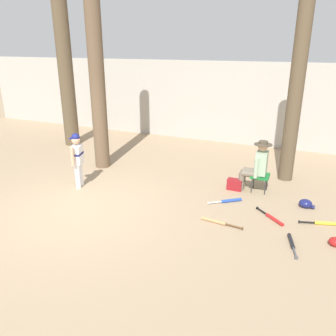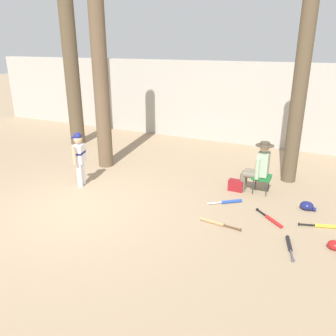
# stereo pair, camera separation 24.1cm
# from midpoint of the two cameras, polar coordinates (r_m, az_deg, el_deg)

# --- Properties ---
(ground_plane) EXTENTS (60.00, 60.00, 0.00)m
(ground_plane) POSITION_cam_midpoint_polar(r_m,az_deg,el_deg) (7.29, -15.65, -6.91)
(ground_plane) COLOR #9E8466
(concrete_back_wall) EXTENTS (18.00, 0.36, 2.68)m
(concrete_back_wall) POSITION_cam_midpoint_polar(r_m,az_deg,el_deg) (12.30, 3.14, 11.24)
(concrete_back_wall) COLOR #ADA89E
(concrete_back_wall) RESTS_ON ground
(tree_near_player) EXTENTS (0.56, 0.56, 5.86)m
(tree_near_player) POSITION_cam_midpoint_polar(r_m,az_deg,el_deg) (9.19, -12.66, 16.06)
(tree_near_player) COLOR brown
(tree_near_player) RESTS_ON ground
(tree_behind_spectator) EXTENTS (0.56, 0.56, 4.59)m
(tree_behind_spectator) POSITION_cam_midpoint_polar(r_m,az_deg,el_deg) (8.59, 19.63, 10.80)
(tree_behind_spectator) COLOR brown
(tree_behind_spectator) RESTS_ON ground
(young_ballplayer) EXTENTS (0.43, 0.56, 1.31)m
(young_ballplayer) POSITION_cam_midpoint_polar(r_m,az_deg,el_deg) (8.24, -15.72, 1.83)
(young_ballplayer) COLOR white
(young_ballplayer) RESTS_ON ground
(folding_stool) EXTENTS (0.41, 0.41, 0.41)m
(folding_stool) POSITION_cam_midpoint_polar(r_m,az_deg,el_deg) (8.03, 14.28, -1.40)
(folding_stool) COLOR #196B2D
(folding_stool) RESTS_ON ground
(seated_spectator) EXTENTS (0.67, 0.53, 1.20)m
(seated_spectator) POSITION_cam_midpoint_polar(r_m,az_deg,el_deg) (7.94, 13.75, 0.55)
(seated_spectator) COLOR #6B6051
(seated_spectator) RESTS_ON ground
(handbag_beside_stool) EXTENTS (0.34, 0.18, 0.26)m
(handbag_beside_stool) POSITION_cam_midpoint_polar(r_m,az_deg,el_deg) (8.08, 10.22, -2.73)
(handbag_beside_stool) COLOR maroon
(handbag_beside_stool) RESTS_ON ground
(tree_far_left) EXTENTS (0.78, 0.78, 6.42)m
(tree_far_left) POSITION_cam_midpoint_polar(r_m,az_deg,el_deg) (11.71, -17.49, 17.11)
(tree_far_left) COLOR brown
(tree_far_left) RESTS_ON ground
(bat_wood_tan) EXTENTS (0.83, 0.15, 0.07)m
(bat_wood_tan) POSITION_cam_midpoint_polar(r_m,az_deg,el_deg) (6.61, 7.09, -8.88)
(bat_wood_tan) COLOR tan
(bat_wood_tan) RESTS_ON ground
(bat_yellow_trainer) EXTENTS (0.70, 0.27, 0.07)m
(bat_yellow_trainer) POSITION_cam_midpoint_polar(r_m,az_deg,el_deg) (7.09, 23.57, -8.43)
(bat_yellow_trainer) COLOR yellow
(bat_yellow_trainer) RESTS_ON ground
(bat_black_composite) EXTENTS (0.24, 0.70, 0.07)m
(bat_black_composite) POSITION_cam_midpoint_polar(r_m,az_deg,el_deg) (6.25, 18.89, -11.73)
(bat_black_composite) COLOR black
(bat_black_composite) RESTS_ON ground
(bat_blue_youth) EXTENTS (0.64, 0.53, 0.07)m
(bat_blue_youth) POSITION_cam_midpoint_polar(r_m,az_deg,el_deg) (7.47, 9.19, -5.42)
(bat_blue_youth) COLOR #2347AD
(bat_blue_youth) RESTS_ON ground
(bat_red_barrel) EXTENTS (0.61, 0.57, 0.07)m
(bat_red_barrel) POSITION_cam_midpoint_polar(r_m,az_deg,el_deg) (6.95, 16.08, -8.04)
(bat_red_barrel) COLOR red
(bat_red_barrel) RESTS_ON ground
(batting_helmet_red) EXTENTS (0.28, 0.21, 0.16)m
(batting_helmet_red) POSITION_cam_midpoint_polar(r_m,az_deg,el_deg) (6.48, 25.28, -11.12)
(batting_helmet_red) COLOR #A81919
(batting_helmet_red) RESTS_ON ground
(batting_helmet_navy) EXTENTS (0.32, 0.25, 0.18)m
(batting_helmet_navy) POSITION_cam_midpoint_polar(r_m,az_deg,el_deg) (7.65, 21.15, -5.58)
(batting_helmet_navy) COLOR navy
(batting_helmet_navy) RESTS_ON ground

